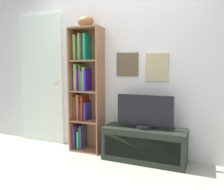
{
  "coord_description": "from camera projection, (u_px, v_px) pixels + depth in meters",
  "views": [
    {
      "loc": [
        1.18,
        -1.96,
        1.2
      ],
      "look_at": [
        -0.0,
        0.85,
        0.85
      ],
      "focal_mm": 37.27,
      "sensor_mm": 36.0,
      "label": 1
    }
  ],
  "objects": [
    {
      "name": "ground",
      "position": [
        80.0,
        188.0,
        2.39
      ],
      "size": [
        5.2,
        5.2,
        0.04
      ],
      "primitive_type": "cube",
      "color": "#A4A292"
    },
    {
      "name": "back_wall",
      "position": [
        120.0,
        70.0,
        3.29
      ],
      "size": [
        4.8,
        0.08,
        2.36
      ],
      "color": "silver",
      "rests_on": "ground"
    },
    {
      "name": "tv_stand",
      "position": [
        144.0,
        145.0,
        3.02
      ],
      "size": [
        1.07,
        0.39,
        0.44
      ],
      "color": "black",
      "rests_on": "ground"
    },
    {
      "name": "television",
      "position": [
        145.0,
        112.0,
        2.97
      ],
      "size": [
        0.73,
        0.22,
        0.43
      ],
      "color": "black",
      "rests_on": "tv_stand"
    },
    {
      "name": "door",
      "position": [
        42.0,
        80.0,
        3.77
      ],
      "size": [
        0.8,
        0.09,
        2.05
      ],
      "color": "silver",
      "rests_on": "ground"
    },
    {
      "name": "bookshelf",
      "position": [
        85.0,
        90.0,
        3.39
      ],
      "size": [
        0.46,
        0.27,
        1.77
      ],
      "color": "#926243",
      "rests_on": "ground"
    },
    {
      "name": "football",
      "position": [
        86.0,
        22.0,
        3.23
      ],
      "size": [
        0.26,
        0.18,
        0.15
      ],
      "primitive_type": "ellipsoid",
      "rotation": [
        0.0,
        0.0,
        -0.09
      ],
      "color": "brown",
      "rests_on": "bookshelf"
    }
  ]
}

